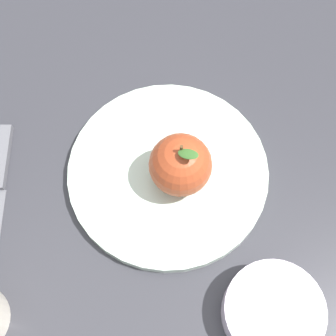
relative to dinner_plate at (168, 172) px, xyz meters
name	(u,v)px	position (x,y,z in m)	size (l,w,h in m)	color
ground_plane	(132,189)	(-0.02, -0.04, -0.01)	(2.40, 2.40, 0.00)	#2D2D33
dinner_plate	(168,172)	(0.00, 0.00, 0.00)	(0.24, 0.24, 0.01)	#B2C6B2
apple	(180,165)	(0.02, 0.00, 0.04)	(0.07, 0.07, 0.09)	#9E3D1E
side_bowl	(273,312)	(0.19, -0.03, 0.01)	(0.10, 0.10, 0.04)	silver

